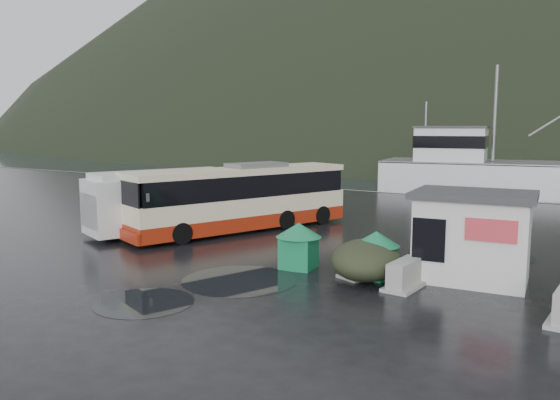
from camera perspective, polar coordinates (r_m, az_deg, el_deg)
The scene contains 13 objects.
ground at distance 21.41m, azimuth -0.21°, elevation -5.20°, with size 160.00×160.00×0.00m, color black.
harbor_water at distance 128.27m, azimuth 26.89°, elevation 4.68°, with size 300.00×180.00×0.02m, color black.
quay_edge at distance 39.58m, azimuth 15.31°, elevation 0.46°, with size 160.00×0.60×1.50m, color #999993.
coach_bus at distance 25.39m, azimuth -4.09°, elevation -3.18°, with size 2.81×11.05×3.12m, color beige, non-canonical shape.
white_van at distance 25.36m, azimuth -12.02°, elevation -3.34°, with size 2.33×6.78×2.84m, color silver, non-canonical shape.
waste_bin_left at distance 18.69m, azimuth 1.95°, elevation -7.11°, with size 1.11×1.11×1.56m, color #157647, non-canonical shape.
waste_bin_right at distance 17.83m, azimuth 9.95°, elevation -7.95°, with size 1.07×1.07×1.49m, color #157647, non-canonical shape.
dome_tent at distance 17.67m, azimuth 9.02°, elevation -8.07°, with size 2.22×3.11×1.22m, color #29301C, non-canonical shape.
ticket_kiosk at distance 18.27m, azimuth 19.25°, elevation -7.89°, with size 3.57×2.71×2.79m, color silver, non-canonical shape.
jersey_barrier_a at distance 17.92m, azimuth 8.76°, elevation -7.84°, with size 0.85×1.69×0.85m, color #999993, non-canonical shape.
jersey_barrier_c at distance 16.87m, azimuth 12.87°, elevation -8.94°, with size 0.84×1.68×0.84m, color #999993, non-canonical shape.
fishing_trawler at distance 46.59m, azimuth 25.10°, elevation 1.05°, with size 27.52×6.02×11.01m, color silver, non-canonical shape.
puddles at distance 18.93m, azimuth 7.88°, elevation -6.97°, with size 9.86×16.03×0.01m.
Camera 1 is at (11.06, -17.71, 4.75)m, focal length 35.00 mm.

